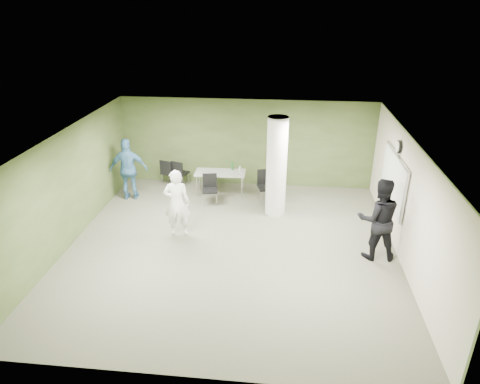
# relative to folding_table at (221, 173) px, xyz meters

# --- Properties ---
(floor) EXTENTS (8.00, 8.00, 0.00)m
(floor) POSITION_rel_folding_table_xyz_m (0.72, -3.12, -0.68)
(floor) COLOR #4D4E3D
(floor) RESTS_ON ground
(ceiling) EXTENTS (8.00, 8.00, 0.00)m
(ceiling) POSITION_rel_folding_table_xyz_m (0.72, -3.12, 2.12)
(ceiling) COLOR white
(ceiling) RESTS_ON wall_back
(wall_back) EXTENTS (8.00, 2.80, 0.02)m
(wall_back) POSITION_rel_folding_table_xyz_m (0.72, 0.88, 0.72)
(wall_back) COLOR #3C4D24
(wall_back) RESTS_ON floor
(wall_left) EXTENTS (0.02, 8.00, 2.80)m
(wall_left) POSITION_rel_folding_table_xyz_m (-3.28, -3.12, 0.72)
(wall_left) COLOR #3C4D24
(wall_left) RESTS_ON floor
(wall_right_cream) EXTENTS (0.02, 8.00, 2.80)m
(wall_right_cream) POSITION_rel_folding_table_xyz_m (4.72, -3.12, 0.72)
(wall_right_cream) COLOR beige
(wall_right_cream) RESTS_ON floor
(column) EXTENTS (0.56, 0.56, 2.80)m
(column) POSITION_rel_folding_table_xyz_m (1.72, -1.12, 0.72)
(column) COLOR silver
(column) RESTS_ON floor
(whiteboard) EXTENTS (0.05, 2.30, 1.30)m
(whiteboard) POSITION_rel_folding_table_xyz_m (4.64, -1.92, 0.82)
(whiteboard) COLOR silver
(whiteboard) RESTS_ON wall_right_cream
(wall_clock) EXTENTS (0.06, 0.32, 0.32)m
(wall_clock) POSITION_rel_folding_table_xyz_m (4.64, -1.92, 1.67)
(wall_clock) COLOR black
(wall_clock) RESTS_ON wall_right_cream
(folding_table) EXTENTS (1.55, 0.72, 0.98)m
(folding_table) POSITION_rel_folding_table_xyz_m (0.00, 0.00, 0.00)
(folding_table) COLOR #9C9C96
(folding_table) RESTS_ON floor
(wastebasket) EXTENTS (0.28, 0.28, 0.33)m
(wastebasket) POSITION_rel_folding_table_xyz_m (-0.39, 0.07, -0.52)
(wastebasket) COLOR #4C4C4C
(wastebasket) RESTS_ON floor
(chair_back_left) EXTENTS (0.56, 0.56, 0.89)m
(chair_back_left) POSITION_rel_folding_table_xyz_m (-1.79, 0.45, -0.16)
(chair_back_left) COLOR black
(chair_back_left) RESTS_ON floor
(chair_back_right) EXTENTS (0.55, 0.55, 0.87)m
(chair_back_right) POSITION_rel_folding_table_xyz_m (-1.42, 0.45, -0.17)
(chair_back_right) COLOR black
(chair_back_right) RESTS_ON floor
(chair_table_left) EXTENTS (0.51, 0.51, 0.89)m
(chair_table_left) POSITION_rel_folding_table_xyz_m (-0.23, -0.65, -0.16)
(chair_table_left) COLOR black
(chair_table_left) RESTS_ON floor
(chair_table_right) EXTENTS (0.60, 0.60, 0.96)m
(chair_table_right) POSITION_rel_folding_table_xyz_m (1.40, -0.35, -0.12)
(chair_table_right) COLOR black
(chair_table_right) RESTS_ON floor
(woman_white) EXTENTS (0.71, 0.52, 1.79)m
(woman_white) POSITION_rel_folding_table_xyz_m (-0.73, -2.62, 0.22)
(woman_white) COLOR white
(woman_white) RESTS_ON floor
(man_black) EXTENTS (1.01, 0.80, 1.99)m
(man_black) POSITION_rel_folding_table_xyz_m (4.12, -3.15, 0.32)
(man_black) COLOR black
(man_black) RESTS_ON floor
(man_blue) EXTENTS (1.17, 0.64, 1.90)m
(man_blue) POSITION_rel_folding_table_xyz_m (-2.68, -0.62, 0.27)
(man_blue) COLOR teal
(man_blue) RESTS_ON floor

